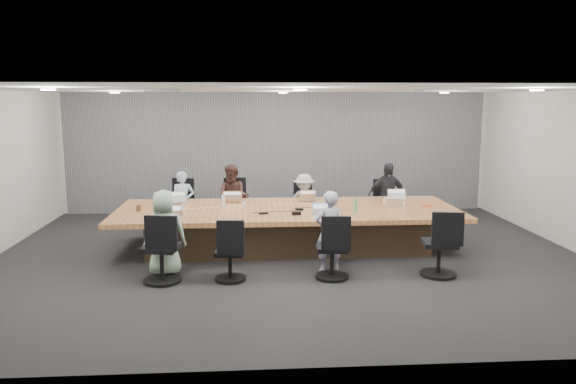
{
  "coord_description": "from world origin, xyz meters",
  "views": [
    {
      "loc": [
        -0.68,
        -9.2,
        2.66
      ],
      "look_at": [
        0.0,
        0.4,
        1.05
      ],
      "focal_mm": 35.0,
      "sensor_mm": 36.0,
      "label": 1
    }
  ],
  "objects": [
    {
      "name": "person_0",
      "position": [
        -1.99,
        1.85,
        0.62
      ],
      "size": [
        0.47,
        0.32,
        1.24
      ],
      "primitive_type": "imported",
      "rotation": [
        0.0,
        0.0,
        6.34
      ],
      "color": "#9DB8C2",
      "rests_on": "ground"
    },
    {
      "name": "laptop_2",
      "position": [
        0.43,
        1.3,
        0.75
      ],
      "size": [
        0.31,
        0.21,
        0.02
      ],
      "primitive_type": "cube",
      "rotation": [
        0.0,
        0.0,
        3.15
      ],
      "color": "#8C6647",
      "rests_on": "conference_table"
    },
    {
      "name": "bottle_green_right",
      "position": [
        1.13,
        0.09,
        0.85
      ],
      "size": [
        0.08,
        0.08,
        0.22
      ],
      "primitive_type": "cylinder",
      "rotation": [
        0.0,
        0.0,
        -0.23
      ],
      "color": "#51A46F",
      "rests_on": "conference_table"
    },
    {
      "name": "chair_5",
      "position": [
        -0.97,
        -1.2,
        0.36
      ],
      "size": [
        0.53,
        0.53,
        0.72
      ],
      "primitive_type": null,
      "rotation": [
        0.0,
        0.0,
        -0.09
      ],
      "color": "black",
      "rests_on": "ground"
    },
    {
      "name": "snack_packet",
      "position": [
        2.52,
        0.48,
        0.76
      ],
      "size": [
        0.2,
        0.17,
        0.04
      ],
      "primitive_type": "cube",
      "rotation": [
        0.0,
        0.0,
        -0.33
      ],
      "color": "#CB5431",
      "rests_on": "conference_table"
    },
    {
      "name": "chair_4",
      "position": [
        -1.96,
        -1.2,
        0.43
      ],
      "size": [
        0.69,
        0.69,
        0.87
      ],
      "primitive_type": null,
      "rotation": [
        0.0,
        0.0,
        -0.2
      ],
      "color": "black",
      "rests_on": "ground"
    },
    {
      "name": "person_6",
      "position": [
        0.55,
        -0.85,
        0.64
      ],
      "size": [
        0.52,
        0.41,
        1.27
      ],
      "primitive_type": "imported",
      "rotation": [
        0.0,
        0.0,
        3.39
      ],
      "color": "#9E9BB5",
      "rests_on": "ground"
    },
    {
      "name": "mic_left",
      "position": [
        -0.45,
        0.04,
        0.75
      ],
      "size": [
        0.16,
        0.12,
        0.03
      ],
      "primitive_type": "cube",
      "rotation": [
        0.0,
        0.0,
        0.14
      ],
      "color": "black",
      "rests_on": "conference_table"
    },
    {
      "name": "person_3",
      "position": [
        2.12,
        1.85,
        0.69
      ],
      "size": [
        0.83,
        0.37,
        1.39
      ],
      "primitive_type": "imported",
      "rotation": [
        0.0,
        0.0,
        6.32
      ],
      "color": "#25262A",
      "rests_on": "ground"
    },
    {
      "name": "chair_2",
      "position": [
        0.43,
        2.2,
        0.36
      ],
      "size": [
        0.54,
        0.54,
        0.72
      ],
      "primitive_type": null,
      "rotation": [
        0.0,
        0.0,
        3.26
      ],
      "color": "black",
      "rests_on": "ground"
    },
    {
      "name": "conference_table",
      "position": [
        0.0,
        0.5,
        0.4
      ],
      "size": [
        6.0,
        2.2,
        0.74
      ],
      "color": "#413020",
      "rests_on": "ground"
    },
    {
      "name": "laptop_6",
      "position": [
        0.55,
        -0.3,
        0.75
      ],
      "size": [
        0.35,
        0.26,
        0.02
      ],
      "primitive_type": "cube",
      "rotation": [
        0.0,
        0.0,
        -0.07
      ],
      "color": "#B2B2B7",
      "rests_on": "conference_table"
    },
    {
      "name": "canvas_bag",
      "position": [
        1.92,
        0.56,
        0.82
      ],
      "size": [
        0.29,
        0.19,
        0.15
      ],
      "primitive_type": "cube",
      "rotation": [
        0.0,
        0.0,
        0.03
      ],
      "color": "tan",
      "rests_on": "conference_table"
    },
    {
      "name": "bottle_green_left",
      "position": [
        -2.23,
        0.7,
        0.85
      ],
      "size": [
        0.07,
        0.07,
        0.23
      ],
      "primitive_type": "cylinder",
      "rotation": [
        0.0,
        0.0,
        0.05
      ],
      "color": "#51A46F",
      "rests_on": "conference_table"
    },
    {
      "name": "wall_back",
      "position": [
        0.0,
        4.0,
        1.4
      ],
      "size": [
        10.0,
        0.0,
        2.8
      ],
      "primitive_type": "cube",
      "rotation": [
        1.57,
        0.0,
        0.0
      ],
      "color": "beige",
      "rests_on": "ground"
    },
    {
      "name": "person_4",
      "position": [
        -1.96,
        -0.85,
        0.66
      ],
      "size": [
        0.68,
        0.48,
        1.31
      ],
      "primitive_type": "imported",
      "rotation": [
        0.0,
        0.0,
        3.24
      ],
      "color": "#91AD94",
      "rests_on": "ground"
    },
    {
      "name": "chair_7",
      "position": [
        2.17,
        -1.2,
        0.42
      ],
      "size": [
        0.65,
        0.65,
        0.85
      ],
      "primitive_type": null,
      "rotation": [
        0.0,
        0.0,
        -0.16
      ],
      "color": "black",
      "rests_on": "ground"
    },
    {
      "name": "ceiling",
      "position": [
        0.0,
        0.0,
        2.8
      ],
      "size": [
        10.0,
        8.0,
        0.0
      ],
      "primitive_type": "cube",
      "color": "white",
      "rests_on": "wall_back"
    },
    {
      "name": "chair_1",
      "position": [
        -0.99,
        2.2,
        0.42
      ],
      "size": [
        0.62,
        0.62,
        0.85
      ],
      "primitive_type": null,
      "rotation": [
        0.0,
        0.0,
        3.22
      ],
      "color": "black",
      "rests_on": "ground"
    },
    {
      "name": "person_2",
      "position": [
        0.43,
        1.85,
        0.58
      ],
      "size": [
        0.76,
        0.44,
        1.17
      ],
      "primitive_type": "imported",
      "rotation": [
        0.0,
        0.0,
        6.27
      ],
      "color": "#9E9E9E",
      "rests_on": "ground"
    },
    {
      "name": "cup_white_near",
      "position": [
        1.83,
        0.81,
        0.79
      ],
      "size": [
        0.09,
        0.09,
        0.09
      ],
      "primitive_type": "cylinder",
      "rotation": [
        0.0,
        0.0,
        -0.28
      ],
      "color": "white",
      "rests_on": "conference_table"
    },
    {
      "name": "mic_right",
      "position": [
        0.19,
        0.36,
        0.75
      ],
      "size": [
        0.15,
        0.1,
        0.03
      ],
      "primitive_type": "cube",
      "rotation": [
        0.0,
        0.0,
        -0.05
      ],
      "color": "black",
      "rests_on": "conference_table"
    },
    {
      "name": "mug_brown",
      "position": [
        -2.58,
        0.46,
        0.79
      ],
      "size": [
        0.09,
        0.09,
        0.11
      ],
      "primitive_type": "cylinder",
      "rotation": [
        0.0,
        0.0,
        -0.06
      ],
      "color": "brown",
      "rests_on": "conference_table"
    },
    {
      "name": "stapler",
      "position": [
        0.11,
        -0.09,
        0.77
      ],
      "size": [
        0.16,
        0.06,
        0.06
      ],
      "primitive_type": "cube",
      "rotation": [
        0.0,
        0.0,
        0.13
      ],
      "color": "black",
      "rests_on": "conference_table"
    },
    {
      "name": "chair_6",
      "position": [
        0.55,
        -1.2,
        0.39
      ],
      "size": [
        0.58,
        0.58,
        0.79
      ],
      "primitive_type": null,
      "rotation": [
        0.0,
        0.0,
        -0.09
      ],
      "color": "black",
      "rests_on": "ground"
    },
    {
      "name": "person_1",
      "position": [
        -0.99,
        1.85,
        0.69
      ],
      "size": [
        0.76,
        0.65,
        1.37
      ],
      "primitive_type": "imported",
      "rotation": [
        0.0,
        0.0,
        6.08
      ],
      "color": "#412925",
      "rests_on": "ground"
    },
    {
      "name": "curtain",
      "position": [
        0.0,
        3.92,
        1.4
      ],
      "size": [
        9.8,
        0.04,
        2.8
      ],
      "primitive_type": "cube",
      "color": "gray",
      "rests_on": "ground"
    },
    {
      "name": "cup_white_far",
      "position": [
        -0.78,
        0.67,
        0.79
      ],
      "size": [
        0.08,
        0.08,
        0.09
      ],
      "primitive_type": "cylinder",
      "rotation": [
        0.0,
        0.0,
        0.11
      ],
      "color": "white",
      "rests_on": "conference_table"
    },
    {
      "name": "bottle_clear",
      "position": [
        -1.14,
        0.69,
        0.85
      ],
      "size": [
        0.07,
        0.07,
        0.22
      ],
      "primitive_type": "cylinder",
      "rotation": [
        0.0,
        0.0,
        0.13
      ],
      "color": "silver",
      "rests_on": "conference_table"
    },
    {
      "name": "wall_front",
      "position": [
        0.0,
        -4.0,
        1.4
      ],
      "size": [
        10.0,
        0.0,
        2.8
      ],
      "primitive_type": "cube",
      "rotation": [
        -1.57,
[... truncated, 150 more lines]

